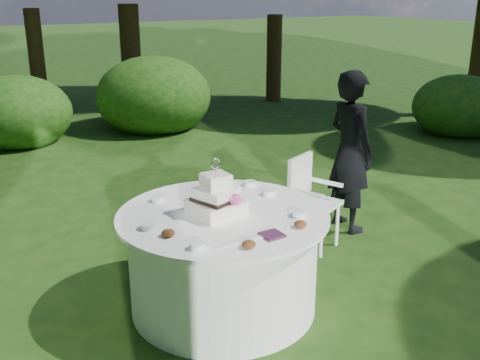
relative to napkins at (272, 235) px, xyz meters
name	(u,v)px	position (x,y,z in m)	size (l,w,h in m)	color
ground	(224,305)	(-0.07, 0.52, -0.78)	(80.00, 80.00, 0.00)	#14340E
napkins	(272,235)	(0.00, 0.00, 0.00)	(0.14, 0.14, 0.02)	#401B35
feather_plume	(245,241)	(-0.20, 0.03, 0.00)	(0.48, 0.07, 0.01)	white
guest	(350,152)	(1.79, 1.15, 0.03)	(0.59, 0.39, 1.61)	black
table	(223,260)	(-0.07, 0.52, -0.39)	(1.56, 1.56, 0.77)	silver
cake	(217,199)	(-0.11, 0.54, 0.10)	(0.37, 0.37, 0.43)	beige
chair	(309,194)	(1.18, 1.03, -0.26)	(0.50, 0.50, 0.87)	silver
votives	(222,208)	(-0.04, 0.57, 0.01)	(1.19, 1.01, 0.04)	white
petal_cups	(236,219)	(-0.07, 0.33, 0.02)	(0.93, 1.16, 0.05)	#562D16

